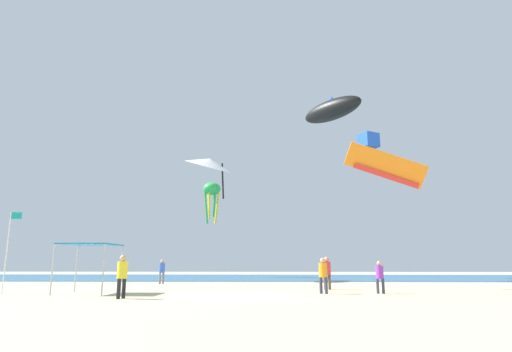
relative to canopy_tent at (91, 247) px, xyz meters
The scene contains 14 objects.
ground 8.17m from the canopy_tent, ahead, with size 110.00×110.00×0.10m, color #D1BA8C.
ocean_strip 26.09m from the canopy_tent, 72.75° to the left, with size 110.00×22.14×0.03m, color #28608C.
canopy_tent is the anchor object (origin of this frame).
person_near_tent 10.21m from the canopy_tent, 82.56° to the left, with size 0.43×0.43×1.81m.
person_leftmost 4.41m from the canopy_tent, 47.64° to the right, with size 0.45×0.49×1.90m.
person_central 15.24m from the canopy_tent, ahead, with size 0.44×0.39×1.65m.
person_rightmost 13.46m from the canopy_tent, 16.25° to the left, with size 0.46×0.46×1.92m.
person_far_shore 12.28m from the canopy_tent, ahead, with size 0.43×0.43×1.81m.
banner_flag 4.01m from the canopy_tent, 168.34° to the right, with size 0.61×0.06×4.13m.
kite_box_blue 27.49m from the canopy_tent, 42.19° to the left, with size 2.12×2.12×3.30m.
kite_parafoil_orange 18.73m from the canopy_tent, 16.80° to the left, with size 5.41×1.06×3.29m.
kite_inflatable_black 32.45m from the canopy_tent, 54.12° to the left, with size 7.19×7.71×3.04m.
kite_delta_white 19.05m from the canopy_tent, 77.31° to the left, with size 6.38×6.38×4.39m.
kite_octopus_green 27.09m from the canopy_tent, 83.89° to the left, with size 2.63×2.63×4.81m.
Camera 1 is at (1.73, -21.01, 1.55)m, focal length 29.59 mm.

